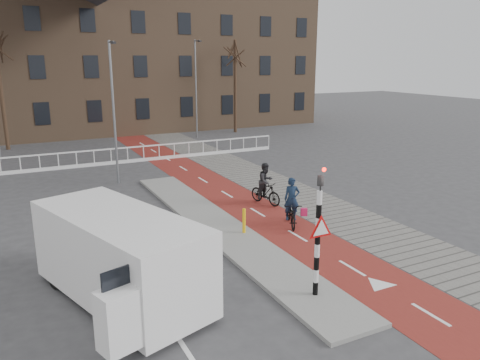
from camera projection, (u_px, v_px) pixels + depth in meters
name	position (u px, v px, depth m)	size (l,w,h in m)	color
ground	(293.00, 265.00, 14.52)	(120.00, 120.00, 0.00)	#38383A
bike_lane	(210.00, 184.00, 23.81)	(2.50, 60.00, 0.01)	maroon
sidewalk	(258.00, 178.00, 25.03)	(3.00, 60.00, 0.01)	slate
curb_island	(219.00, 227.00, 17.66)	(1.80, 16.00, 0.12)	gray
traffic_signal	(319.00, 229.00, 12.01)	(0.80, 0.80, 3.68)	black
bollard	(244.00, 221.00, 16.82)	(0.12, 0.12, 0.90)	yellow
cyclist_near	(292.00, 210.00, 17.82)	(1.31, 1.89, 1.88)	black
cyclist_far	(266.00, 187.00, 20.42)	(0.96, 1.77, 1.85)	black
van	(120.00, 256.00, 12.17)	(3.81, 5.93, 2.37)	white
railing	(59.00, 164.00, 26.95)	(28.00, 0.10, 0.99)	silver
townhouse_row	(55.00, 39.00, 38.89)	(46.00, 10.00, 15.90)	#7F6047
tree_mid	(1.00, 91.00, 31.97)	(0.27, 0.27, 8.11)	#302015
tree_right	(235.00, 87.00, 39.75)	(0.26, 0.26, 7.69)	#302015
streetlight_near	(114.00, 114.00, 23.24)	(0.12, 0.12, 7.08)	slate
streetlight_right	(196.00, 90.00, 37.06)	(0.12, 0.12, 7.64)	slate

